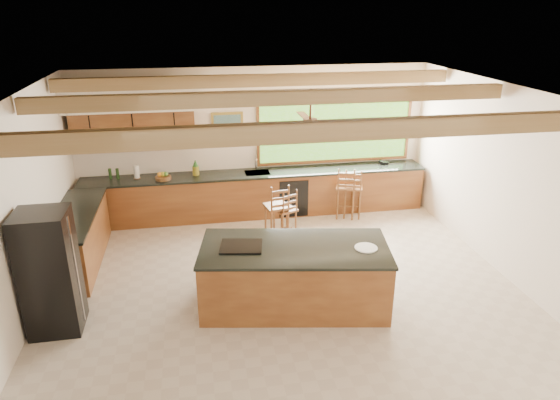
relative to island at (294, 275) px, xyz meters
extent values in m
plane|color=beige|center=(-0.06, 0.52, -0.47)|extent=(7.20, 7.20, 0.00)
cube|color=white|center=(-0.06, 3.77, 1.03)|extent=(7.20, 0.04, 3.00)
cube|color=white|center=(-0.06, -2.73, 1.03)|extent=(7.20, 0.04, 3.00)
cube|color=white|center=(-3.66, 0.52, 1.03)|extent=(0.04, 6.50, 3.00)
cube|color=white|center=(3.54, 0.52, 1.03)|extent=(0.04, 6.50, 3.00)
cube|color=#94704A|center=(-0.06, 0.52, 2.53)|extent=(7.20, 6.50, 0.04)
cube|color=olive|center=(-0.06, -1.08, 2.39)|extent=(7.10, 0.15, 0.22)
cube|color=olive|center=(-0.06, 1.02, 2.39)|extent=(7.10, 0.15, 0.22)
cube|color=olive|center=(-0.06, 2.82, 2.39)|extent=(7.10, 0.15, 0.22)
cube|color=brown|center=(-2.41, 3.58, 1.43)|extent=(2.30, 0.35, 0.70)
cube|color=white|center=(-2.41, 3.51, 2.03)|extent=(2.60, 0.50, 0.48)
cylinder|color=#FFEABF|center=(-3.11, 3.51, 1.80)|extent=(0.10, 0.10, 0.01)
cylinder|color=#FFEABF|center=(-1.71, 3.51, 1.80)|extent=(0.10, 0.10, 0.01)
cube|color=#81B540|center=(1.64, 3.74, 1.20)|extent=(3.20, 0.04, 1.30)
cube|color=#A58432|center=(-0.61, 3.74, 1.38)|extent=(0.64, 0.03, 0.54)
cube|color=#3D6E5D|center=(-0.61, 3.72, 1.38)|extent=(0.54, 0.01, 0.44)
cube|color=brown|center=(-0.06, 3.43, -0.03)|extent=(7.00, 0.65, 0.88)
cube|color=black|center=(-0.06, 3.43, 0.43)|extent=(7.04, 0.69, 0.04)
cube|color=brown|center=(-3.32, 1.87, -0.03)|extent=(0.65, 2.35, 0.88)
cube|color=black|center=(-3.32, 1.87, 0.43)|extent=(0.69, 2.39, 0.04)
cube|color=black|center=(0.64, 3.10, -0.05)|extent=(0.60, 0.02, 0.78)
cube|color=silver|center=(-0.06, 3.43, 0.44)|extent=(0.50, 0.38, 0.03)
cylinder|color=silver|center=(-0.06, 3.63, 0.60)|extent=(0.03, 0.03, 0.30)
cylinder|color=silver|center=(-0.06, 3.53, 0.73)|extent=(0.03, 0.20, 0.03)
cylinder|color=white|center=(-2.45, 3.49, 0.59)|extent=(0.11, 0.11, 0.27)
cylinder|color=#1D3B17|center=(-2.96, 3.55, 0.56)|extent=(0.06, 0.06, 0.21)
cylinder|color=#1D3B17|center=(-2.82, 3.52, 0.56)|extent=(0.06, 0.06, 0.22)
cube|color=black|center=(2.69, 3.53, 0.49)|extent=(0.21, 0.18, 0.08)
cube|color=brown|center=(0.00, 0.00, -0.02)|extent=(2.80, 1.65, 0.89)
cube|color=black|center=(0.00, 0.00, 0.44)|extent=(2.85, 1.70, 0.04)
cube|color=black|center=(-0.74, 0.13, 0.47)|extent=(0.66, 0.56, 0.02)
cylinder|color=white|center=(0.98, -0.22, 0.47)|extent=(0.32, 0.32, 0.02)
cube|color=black|center=(-3.28, 0.00, 0.38)|extent=(0.67, 0.65, 1.70)
cube|color=silver|center=(-2.95, 0.00, 0.38)|extent=(0.02, 0.05, 1.56)
cube|color=brown|center=(0.26, 2.12, 0.15)|extent=(0.48, 0.48, 0.04)
cylinder|color=brown|center=(0.12, 1.97, -0.17)|extent=(0.03, 0.03, 0.60)
cylinder|color=brown|center=(0.41, 1.97, -0.17)|extent=(0.03, 0.03, 0.60)
cylinder|color=brown|center=(0.12, 2.26, -0.17)|extent=(0.03, 0.03, 0.60)
cylinder|color=brown|center=(0.41, 2.26, -0.17)|extent=(0.03, 0.03, 0.60)
cube|color=brown|center=(0.11, 2.12, 0.22)|extent=(0.48, 0.48, 0.04)
cylinder|color=brown|center=(-0.05, 1.96, -0.13)|extent=(0.04, 0.04, 0.67)
cylinder|color=brown|center=(0.27, 1.96, -0.13)|extent=(0.04, 0.04, 0.67)
cylinder|color=brown|center=(-0.05, 2.28, -0.13)|extent=(0.04, 0.04, 0.67)
cylinder|color=brown|center=(0.27, 2.28, -0.13)|extent=(0.04, 0.04, 0.67)
cube|color=brown|center=(1.69, 2.97, 0.19)|extent=(0.49, 0.49, 0.04)
cylinder|color=brown|center=(1.53, 2.81, -0.15)|extent=(0.04, 0.04, 0.64)
cylinder|color=brown|center=(1.84, 2.81, -0.15)|extent=(0.04, 0.04, 0.64)
cylinder|color=brown|center=(1.53, 3.12, -0.15)|extent=(0.04, 0.04, 0.64)
cylinder|color=brown|center=(1.84, 3.12, -0.15)|extent=(0.04, 0.04, 0.64)
cube|color=brown|center=(1.84, 2.97, 0.17)|extent=(0.49, 0.49, 0.04)
cylinder|color=brown|center=(1.69, 2.82, -0.16)|extent=(0.04, 0.04, 0.62)
cylinder|color=brown|center=(1.99, 2.82, -0.16)|extent=(0.04, 0.04, 0.62)
cylinder|color=brown|center=(1.69, 3.12, -0.16)|extent=(0.04, 0.04, 0.62)
cylinder|color=brown|center=(1.99, 3.12, -0.16)|extent=(0.04, 0.04, 0.62)
camera|label=1|loc=(-1.32, -6.18, 3.67)|focal=32.00mm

